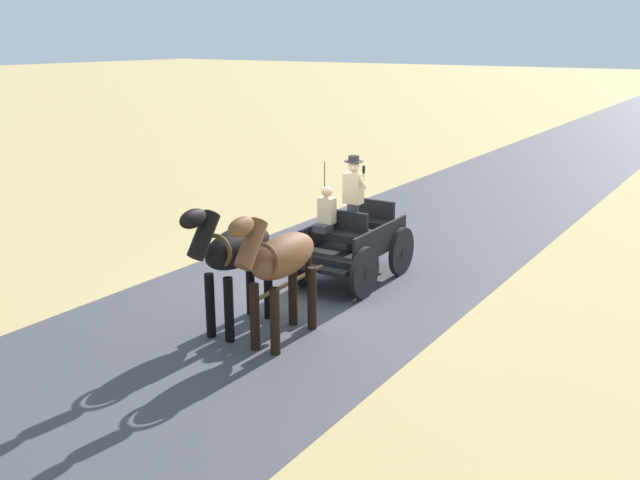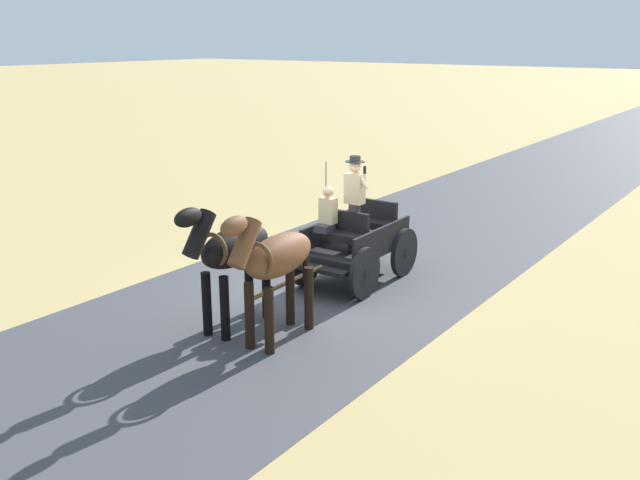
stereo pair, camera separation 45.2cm
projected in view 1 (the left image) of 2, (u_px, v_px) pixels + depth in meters
name	position (u px, v px, depth m)	size (l,w,h in m)	color
ground_plane	(311.00, 289.00, 13.20)	(200.00, 200.00, 0.00)	tan
road_surface	(311.00, 289.00, 13.20)	(5.83, 160.00, 0.01)	#424247
horse_drawn_carriage	(352.00, 241.00, 13.41)	(1.46, 4.51, 2.50)	black
horse_near_side	(280.00, 260.00, 10.58)	(0.66, 2.13, 2.21)	brown
horse_off_side	(234.00, 251.00, 11.02)	(0.66, 2.13, 2.21)	black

